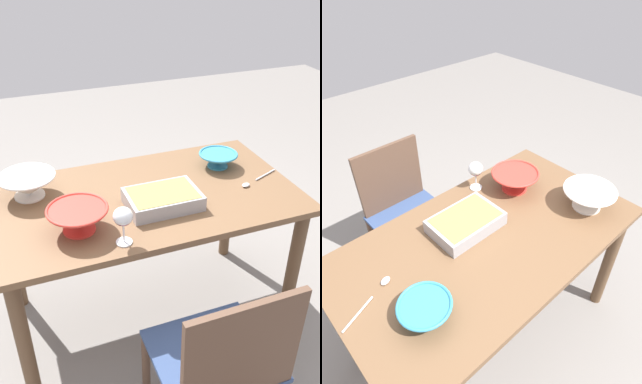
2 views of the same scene
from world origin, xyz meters
TOP-DOWN VIEW (x-y plane):
  - ground_plane at (0.00, 0.00)m, footprint 8.00×8.00m
  - dining_table at (0.00, 0.00)m, footprint 1.40×0.79m
  - chair at (-0.03, 0.75)m, footprint 0.45×0.40m
  - wine_glass at (0.20, 0.31)m, footprint 0.08×0.08m
  - casserole_dish at (-0.04, 0.11)m, footprint 0.32×0.22m
  - mixing_bowl at (-0.44, -0.14)m, footprint 0.20×0.20m
  - small_bowl at (0.50, -0.18)m, footprint 0.26×0.26m
  - serving_bowl at (0.34, 0.16)m, footprint 0.25×0.25m
  - serving_spoon at (-0.52, 0.07)m, footprint 0.25×0.11m

SIDE VIEW (x-z plane):
  - ground_plane at x=0.00m, z-range 0.00..0.00m
  - chair at x=-0.03m, z-range 0.05..0.92m
  - dining_table at x=0.00m, z-range 0.27..1.03m
  - serving_spoon at x=-0.52m, z-range 0.76..0.78m
  - casserole_dish at x=-0.04m, z-range 0.77..0.84m
  - mixing_bowl at x=-0.44m, z-range 0.77..0.85m
  - serving_bowl at x=0.34m, z-range 0.77..0.88m
  - small_bowl at x=0.50m, z-range 0.77..0.88m
  - wine_glass at x=0.20m, z-range 0.80..0.96m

